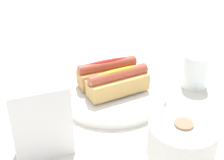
# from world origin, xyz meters

# --- Properties ---
(ground_plane) EXTENTS (2.40, 2.40, 0.00)m
(ground_plane) POSITION_xyz_m (0.00, 0.00, 0.00)
(ground_plane) COLOR silver
(serving_bowl) EXTENTS (0.27, 0.27, 0.03)m
(serving_bowl) POSITION_xyz_m (0.01, 0.02, 0.02)
(serving_bowl) COLOR white
(serving_bowl) RESTS_ON ground_plane
(hotdog_front) EXTENTS (0.15, 0.06, 0.06)m
(hotdog_front) POSITION_xyz_m (0.01, -0.01, 0.06)
(hotdog_front) COLOR tan
(hotdog_front) RESTS_ON serving_bowl
(hotdog_back) EXTENTS (0.16, 0.07, 0.06)m
(hotdog_back) POSITION_xyz_m (0.00, 0.05, 0.06)
(hotdog_back) COLOR tan
(hotdog_back) RESTS_ON serving_bowl
(water_glass) EXTENTS (0.07, 0.07, 0.09)m
(water_glass) POSITION_xyz_m (-0.22, 0.04, 0.04)
(water_glass) COLOR white
(water_glass) RESTS_ON ground_plane
(paper_towel_roll) EXTENTS (0.11, 0.11, 0.13)m
(paper_towel_roll) POSITION_xyz_m (0.00, 0.32, 0.07)
(paper_towel_roll) COLOR white
(paper_towel_roll) RESTS_ON ground_plane
(napkin_box) EXTENTS (0.11, 0.04, 0.15)m
(napkin_box) POSITION_xyz_m (0.20, 0.17, 0.07)
(napkin_box) COLOR white
(napkin_box) RESTS_ON ground_plane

